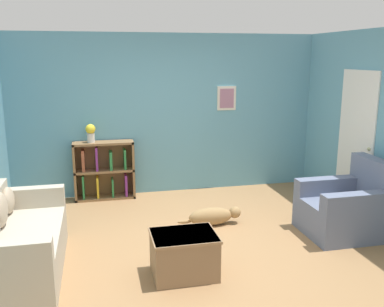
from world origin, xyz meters
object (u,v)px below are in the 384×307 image
bookshelf (104,170)px  vase (91,132)px  coffee_table (184,254)px  couch (15,244)px  dog (213,216)px  recliner_chair (349,208)px

bookshelf → vase: (-0.18, -0.02, 0.63)m
bookshelf → coffee_table: (0.73, -2.73, -0.21)m
coffee_table → vase: vase is taller
vase → bookshelf: bearing=7.3°
couch → dog: (2.37, 0.82, -0.20)m
bookshelf → couch: bearing=-112.9°
couch → bookshelf: bearing=67.1°
couch → recliner_chair: bearing=2.5°
coffee_table → couch: bearing=165.9°
dog → vase: (-1.57, 1.46, 0.96)m
coffee_table → vase: bearing=108.6°
couch → recliner_chair: (3.98, 0.18, 0.01)m
recliner_chair → dog: bearing=158.2°
dog → bookshelf: bearing=133.3°
couch → dog: couch is taller
recliner_chair → dog: recliner_chair is taller
couch → vase: vase is taller
coffee_table → dog: bearing=62.1°
coffee_table → bookshelf: bearing=105.0°
couch → dog: 2.51m
recliner_chair → vase: 3.89m
dog → coffee_table: bearing=-117.9°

